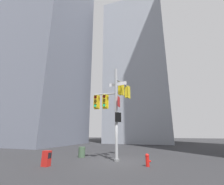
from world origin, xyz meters
TOP-DOWN VIEW (x-y plane):
  - ground at (0.00, 0.00)m, footprint 120.00×120.00m
  - building_tower_left at (-18.56, 11.40)m, footprint 13.95×13.95m
  - building_mid_block at (-1.78, 23.91)m, footprint 13.14×13.14m
  - signal_pole_assembly at (-0.28, 0.41)m, footprint 2.72×2.63m
  - fire_hydrant at (2.28, -1.07)m, footprint 0.33×0.23m
  - newspaper_box at (-3.54, -3.00)m, footprint 0.45×0.36m
  - trash_bin at (-3.31, 0.88)m, footprint 0.55×0.55m

SIDE VIEW (x-z plane):
  - ground at x=0.00m, z-range 0.00..0.00m
  - fire_hydrant at x=2.28m, z-range 0.02..0.75m
  - trash_bin at x=-3.31m, z-range 0.00..0.82m
  - newspaper_box at x=-3.54m, z-range 0.00..0.90m
  - signal_pole_assembly at x=-0.28m, z-range 0.86..7.93m
  - building_mid_block at x=-1.78m, z-range 0.00..32.48m
  - building_tower_left at x=-18.56m, z-range 0.00..52.81m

